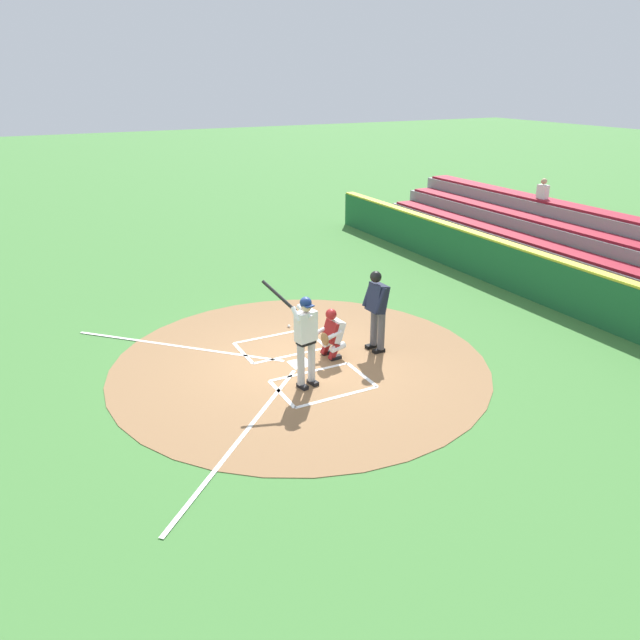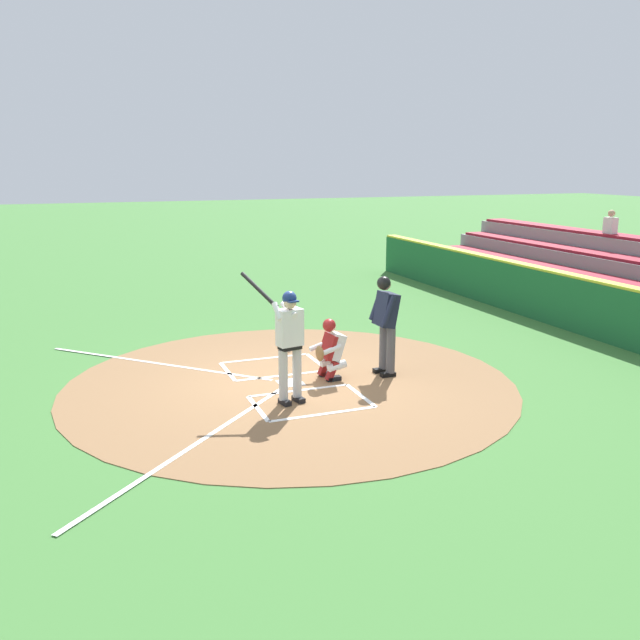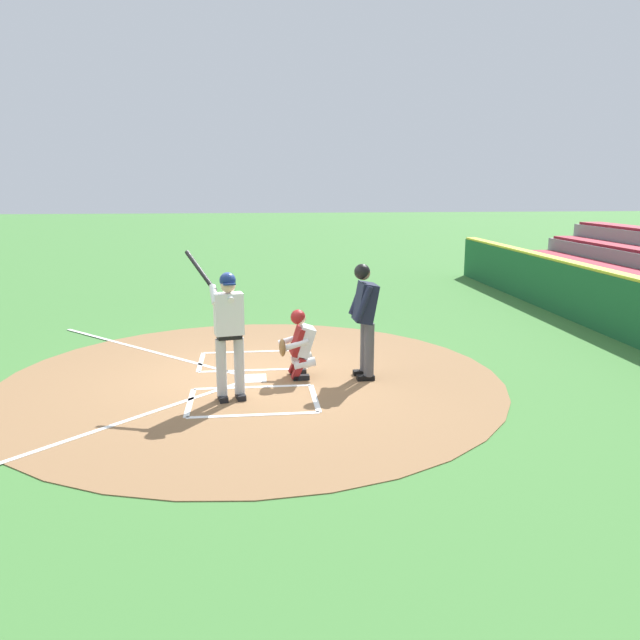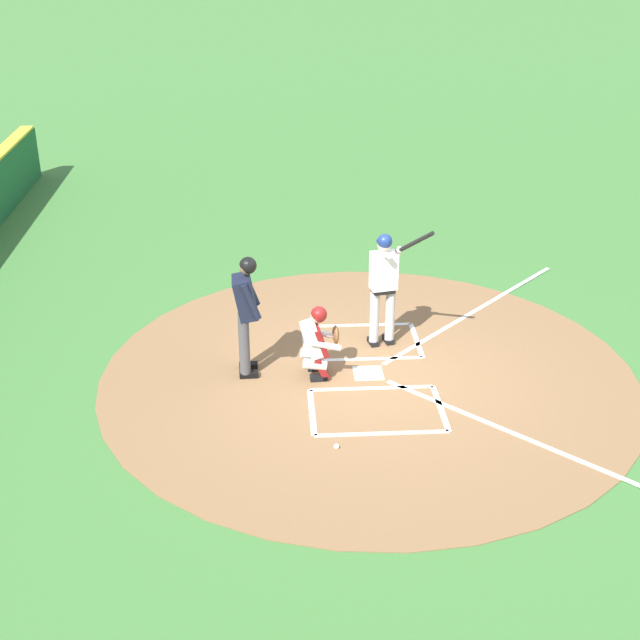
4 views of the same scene
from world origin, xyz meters
TOP-DOWN VIEW (x-y plane):
  - ground_plane at (0.00, 0.00)m, footprint 120.00×120.00m
  - dirt_circle at (0.00, 0.00)m, footprint 8.00×8.00m
  - home_plate_and_chalk at (0.00, 0.88)m, footprint 7.93×4.91m
  - batter at (-0.94, 0.33)m, footprint 0.85×0.86m
  - catcher at (-0.01, -0.76)m, footprint 0.62×0.61m
  - plate_umpire at (-0.14, -1.80)m, footprint 0.59×0.42m
  - baseball at (1.95, -0.63)m, footprint 0.07×0.07m
  - backstop_wall at (0.00, -7.50)m, footprint 22.00×0.36m

SIDE VIEW (x-z plane):
  - ground_plane at x=0.00m, z-range 0.00..0.00m
  - dirt_circle at x=0.00m, z-range 0.00..0.01m
  - home_plate_and_chalk at x=0.00m, z-range 0.01..0.02m
  - baseball at x=1.95m, z-range 0.00..0.07m
  - catcher at x=-0.01m, z-range 0.02..1.15m
  - backstop_wall at x=0.00m, z-range 0.00..1.31m
  - plate_umpire at x=-0.14m, z-range 0.14..2.01m
  - batter at x=-0.94m, z-range 0.04..2.16m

